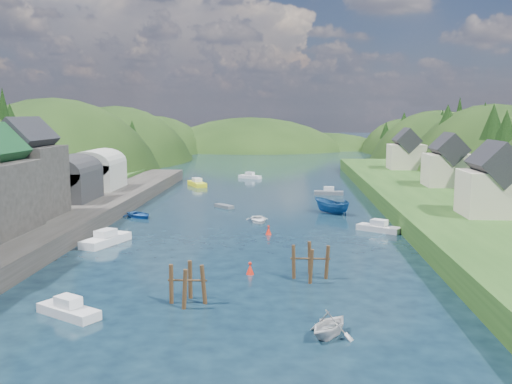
# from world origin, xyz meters

# --- Properties ---
(ground) EXTENTS (600.00, 600.00, 0.00)m
(ground) POSITION_xyz_m (0.00, 50.00, 0.00)
(ground) COLOR black
(ground) RESTS_ON ground
(hillside_left) EXTENTS (44.00, 245.56, 52.00)m
(hillside_left) POSITION_xyz_m (-45.00, 75.00, -8.03)
(hillside_left) COLOR black
(hillside_left) RESTS_ON ground
(hillside_right) EXTENTS (36.00, 245.56, 48.00)m
(hillside_right) POSITION_xyz_m (45.00, 75.00, -7.41)
(hillside_right) COLOR black
(hillside_right) RESTS_ON ground
(far_hills) EXTENTS (103.00, 68.00, 44.00)m
(far_hills) POSITION_xyz_m (1.22, 174.01, -10.80)
(far_hills) COLOR black
(far_hills) RESTS_ON ground
(hill_trees) EXTENTS (91.44, 148.34, 12.28)m
(hill_trees) POSITION_xyz_m (1.37, 63.55, 11.06)
(hill_trees) COLOR black
(hill_trees) RESTS_ON ground
(quay_left) EXTENTS (12.00, 110.00, 2.00)m
(quay_left) POSITION_xyz_m (-24.00, 20.00, 1.00)
(quay_left) COLOR #2D2B28
(quay_left) RESTS_ON ground
(boat_sheds) EXTENTS (7.00, 21.00, 7.50)m
(boat_sheds) POSITION_xyz_m (-26.00, 39.00, 5.27)
(boat_sheds) COLOR #2D2D30
(boat_sheds) RESTS_ON quay_left
(terrace_right) EXTENTS (16.00, 120.00, 2.40)m
(terrace_right) POSITION_xyz_m (25.00, 40.00, 1.20)
(terrace_right) COLOR #234719
(terrace_right) RESTS_ON ground
(right_bank_cottages) EXTENTS (9.00, 59.24, 8.41)m
(right_bank_cottages) POSITION_xyz_m (28.00, 48.33, 5.84)
(right_bank_cottages) COLOR beige
(right_bank_cottages) RESTS_ON terrace_right
(piling_cluster_near) EXTENTS (2.87, 2.71, 3.53)m
(piling_cluster_near) POSITION_xyz_m (-3.29, -2.56, 1.19)
(piling_cluster_near) COLOR #382314
(piling_cluster_near) RESTS_ON ground
(piling_cluster_far) EXTENTS (3.33, 3.09, 3.49)m
(piling_cluster_far) POSITION_xyz_m (5.90, 4.25, 1.18)
(piling_cluster_far) COLOR #382314
(piling_cluster_far) RESTS_ON ground
(channel_buoy_near) EXTENTS (0.70, 0.70, 1.10)m
(channel_buoy_near) POSITION_xyz_m (0.77, 5.32, 0.48)
(channel_buoy_near) COLOR red
(channel_buoy_near) RESTS_ON ground
(channel_buoy_far) EXTENTS (0.70, 0.70, 1.10)m
(channel_buoy_far) POSITION_xyz_m (1.80, 21.45, 0.48)
(channel_buoy_far) COLOR red
(channel_buoy_far) RESTS_ON ground
(moored_boats) EXTENTS (35.98, 89.37, 2.25)m
(moored_boats) POSITION_xyz_m (-0.80, 28.31, 0.61)
(moored_boats) COLOR #1A4890
(moored_boats) RESTS_ON ground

